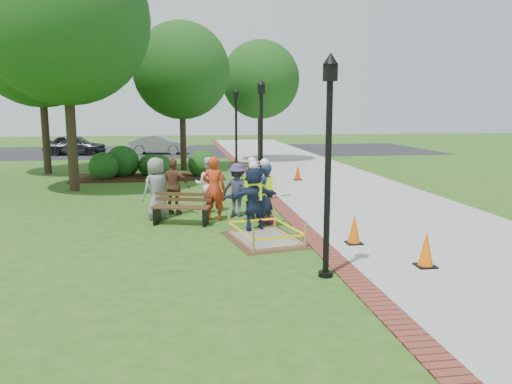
{
  "coord_description": "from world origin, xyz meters",
  "views": [
    {
      "loc": [
        -1.47,
        -12.05,
        3.24
      ],
      "look_at": [
        0.5,
        1.2,
        1.0
      ],
      "focal_mm": 35.0,
      "sensor_mm": 36.0,
      "label": 1
    }
  ],
  "objects": [
    {
      "name": "bench_far",
      "position": [
        1.74,
        10.27,
        0.26
      ],
      "size": [
        1.56,
        0.63,
        0.82
      ],
      "color": "#56351D",
      "rests_on": "ground"
    },
    {
      "name": "casual_person_b",
      "position": [
        -0.57,
        2.33,
        0.94
      ],
      "size": [
        0.69,
        0.55,
        1.88
      ],
      "color": "red",
      "rests_on": "ground"
    },
    {
      "name": "shrub_c",
      "position": [
        -2.55,
        11.64,
        0.0
      ],
      "size": [
        1.23,
        1.23,
        1.23
      ],
      "primitive_type": "sphere",
      "color": "#134213",
      "rests_on": "ground"
    },
    {
      "name": "cone_front",
      "position": [
        3.45,
        -2.76,
        0.37
      ],
      "size": [
        0.39,
        0.39,
        0.77
      ],
      "color": "black",
      "rests_on": "ground"
    },
    {
      "name": "lamp_far",
      "position": [
        1.25,
        13.0,
        2.48
      ],
      "size": [
        0.28,
        0.28,
        4.26
      ],
      "color": "black",
      "rests_on": "ground"
    },
    {
      "name": "hivis_worker_a",
      "position": [
        0.38,
        0.87,
        0.93
      ],
      "size": [
        0.65,
        0.53,
        1.88
      ],
      "color": "#1C2348",
      "rests_on": "ground"
    },
    {
      "name": "parking_lot",
      "position": [
        0.0,
        27.0,
        0.0
      ],
      "size": [
        36.0,
        12.0,
        0.01
      ],
      "primitive_type": "cube",
      "color": "black",
      "rests_on": "ground"
    },
    {
      "name": "sidewalk",
      "position": [
        5.0,
        10.0,
        0.01
      ],
      "size": [
        6.0,
        60.0,
        0.02
      ],
      "primitive_type": "cube",
      "color": "#9E9E99",
      "rests_on": "ground"
    },
    {
      "name": "casual_person_e",
      "position": [
        0.17,
        2.81,
        0.81
      ],
      "size": [
        0.61,
        0.54,
        1.61
      ],
      "color": "#3A365F",
      "rests_on": "ground"
    },
    {
      "name": "mulch_bed",
      "position": [
        -3.0,
        12.0,
        0.02
      ],
      "size": [
        7.0,
        3.0,
        0.05
      ],
      "primitive_type": "cube",
      "color": "#381E0F",
      "rests_on": "ground"
    },
    {
      "name": "hivis_worker_c",
      "position": [
        0.53,
        2.24,
        0.92
      ],
      "size": [
        0.64,
        0.54,
        1.86
      ],
      "color": "#191A41",
      "rests_on": "ground"
    },
    {
      "name": "cone_back",
      "position": [
        2.59,
        -0.83,
        0.36
      ],
      "size": [
        0.38,
        0.38,
        0.75
      ],
      "color": "black",
      "rests_on": "ground"
    },
    {
      "name": "shrub_a",
      "position": [
        -5.08,
        11.68,
        0.0
      ],
      "size": [
        1.36,
        1.36,
        1.36
      ],
      "primitive_type": "sphere",
      "color": "#134213",
      "rests_on": "ground"
    },
    {
      "name": "shrub_b",
      "position": [
        -4.34,
        12.66,
        0.0
      ],
      "size": [
        1.6,
        1.6,
        1.6
      ],
      "primitive_type": "sphere",
      "color": "#134213",
      "rests_on": "ground"
    },
    {
      "name": "bench_near",
      "position": [
        -1.54,
        1.91,
        0.28
      ],
      "size": [
        1.71,
        0.95,
        0.88
      ],
      "color": "#51391C",
      "rests_on": "ground"
    },
    {
      "name": "cone_far",
      "position": [
        3.74,
        10.02,
        0.36
      ],
      "size": [
        0.38,
        0.38,
        0.75
      ],
      "color": "black",
      "rests_on": "ground"
    },
    {
      "name": "parked_car_b",
      "position": [
        -3.13,
        24.62,
        0.0
      ],
      "size": [
        2.62,
        4.76,
        1.47
      ],
      "primitive_type": "imported",
      "rotation": [
        0.0,
        0.0,
        1.42
      ],
      "color": "#929397",
      "rests_on": "ground"
    },
    {
      "name": "casual_person_a",
      "position": [
        -2.24,
        2.73,
        0.92
      ],
      "size": [
        0.7,
        0.66,
        1.83
      ],
      "color": "gray",
      "rests_on": "ground"
    },
    {
      "name": "brick_edging",
      "position": [
        1.75,
        10.0,
        0.01
      ],
      "size": [
        0.5,
        60.0,
        0.03
      ],
      "primitive_type": "cube",
      "color": "maroon",
      "rests_on": "ground"
    },
    {
      "name": "casual_person_c",
      "position": [
        -0.67,
        3.55,
        0.87
      ],
      "size": [
        0.62,
        0.46,
        1.75
      ],
      "color": "white",
      "rests_on": "ground"
    },
    {
      "name": "tree_left",
      "position": [
        -5.76,
        8.5,
        6.55
      ],
      "size": [
        6.44,
        6.44,
        9.78
      ],
      "color": "#3D2D1E",
      "rests_on": "ground"
    },
    {
      "name": "wet_concrete_pad",
      "position": [
        0.53,
        -0.12,
        0.23
      ],
      "size": [
        2.13,
        2.6,
        0.55
      ],
      "color": "#47331E",
      "rests_on": "ground"
    },
    {
      "name": "toolbox",
      "position": [
        0.87,
        1.65,
        0.1
      ],
      "size": [
        0.44,
        0.28,
        0.21
      ],
      "primitive_type": "cube",
      "rotation": [
        0.0,
        0.0,
        0.11
      ],
      "color": "#AB0D1F",
      "rests_on": "ground"
    },
    {
      "name": "hivis_worker_b",
      "position": [
        0.77,
        1.4,
        0.94
      ],
      "size": [
        0.64,
        0.66,
        1.9
      ],
      "color": "#1C2749",
      "rests_on": "ground"
    },
    {
      "name": "shrub_d",
      "position": [
        -0.49,
        12.12,
        0.0
      ],
      "size": [
        1.41,
        1.41,
        1.41
      ],
      "primitive_type": "sphere",
      "color": "#134213",
      "rests_on": "ground"
    },
    {
      "name": "casual_person_d",
      "position": [
        -1.74,
        3.31,
        0.87
      ],
      "size": [
        0.65,
        0.54,
        1.73
      ],
      "color": "brown",
      "rests_on": "ground"
    },
    {
      "name": "tree_back",
      "position": [
        -1.39,
        14.79,
        5.19
      ],
      "size": [
        5.03,
        5.03,
        7.71
      ],
      "color": "#3D2D1E",
      "rests_on": "ground"
    },
    {
      "name": "lamp_near",
      "position": [
        1.25,
        -3.0,
        2.48
      ],
      "size": [
        0.28,
        0.28,
        4.26
      ],
      "color": "black",
      "rests_on": "ground"
    },
    {
      "name": "parked_car_a",
      "position": [
        -8.93,
        24.7,
        0.0
      ],
      "size": [
        2.58,
        4.98,
        1.56
      ],
      "primitive_type": "imported",
      "rotation": [
        0.0,
        0.0,
        1.46
      ],
      "color": "#28282A",
      "rests_on": "ground"
    },
    {
      "name": "tree_far",
      "position": [
        -8.18,
        14.23,
        6.5
      ],
      "size": [
        6.45,
        6.45,
        9.74
      ],
      "color": "#3D2D1E",
      "rests_on": "ground"
    },
    {
      "name": "lamp_mid",
      "position": [
        1.25,
        5.0,
        2.48
      ],
      "size": [
        0.28,
        0.28,
        4.26
      ],
      "color": "black",
      "rests_on": "ground"
    },
    {
      "name": "ground",
      "position": [
        0.0,
        0.0,
        0.0
      ],
      "size": [
        100.0,
        100.0,
        0.0
      ],
      "primitive_type": "plane",
      "color": "#285116",
      "rests_on": "ground"
    },
    {
      "name": "tree_right",
      "position": [
        3.4,
        18.88,
        4.99
      ],
      "size": [
        4.78,
        4.78,
        7.39
      ],
      "color": "#3D2D1E",
      "rests_on": "ground"
    },
    {
      "name": "shrub_e",
      "position": [
        -3.04,
        12.74,
        0.0
      ],
      "size": [
        1.12,
        1.12,
        1.12
      ],
      "primitive_type": "sphere",
      "color": "#134213",
      "rests_on": "ground"
    }
  ]
}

